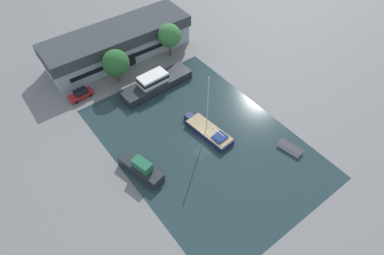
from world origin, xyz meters
TOP-DOWN VIEW (x-y plane):
  - ground_plane at (0.00, 0.00)m, footprint 440.00×440.00m
  - water_canal at (0.00, 0.00)m, footprint 26.26×37.76m
  - warehouse_building at (1.04, 28.53)m, footprint 29.92×9.81m
  - quay_tree_near_building at (-3.24, 21.32)m, footprint 4.97×4.97m
  - quay_tree_by_water at (9.28, 22.26)m, footprint 4.68×4.68m
  - parked_car at (-10.91, 21.58)m, footprint 4.49×2.00m
  - sailboat_moored at (1.89, 0.84)m, footprint 3.86×9.79m
  - motor_cruiser at (1.33, 15.66)m, footprint 14.17×4.40m
  - small_dinghy at (10.02, -9.59)m, footprint 2.26×4.18m
  - cabin_boat at (-10.91, 0.95)m, footprint 3.98×7.84m

SIDE VIEW (x-z plane):
  - ground_plane at x=0.00m, z-range 0.00..0.00m
  - water_canal at x=0.00m, z-range 0.00..0.01m
  - small_dinghy at x=10.02m, z-range 0.01..0.65m
  - sailboat_moored at x=1.89m, z-range -5.26..6.46m
  - parked_car at x=-10.91m, z-range -0.01..1.73m
  - cabin_boat at x=-10.91m, z-range -0.38..2.47m
  - motor_cruiser at x=1.33m, z-range -0.45..2.75m
  - warehouse_building at x=1.04m, z-range 0.04..6.05m
  - quay_tree_near_building at x=-3.24m, z-range 0.94..7.80m
  - quay_tree_by_water at x=9.28m, z-range 1.17..8.21m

